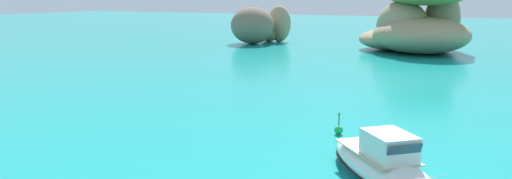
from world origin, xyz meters
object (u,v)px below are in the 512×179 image
islet_small (258,26)px  islet_large (417,30)px  motorboat_white (383,166)px  channel_buoy (339,129)px

islet_small → islet_large: bearing=-3.4°
motorboat_white → channel_buoy: 8.14m
motorboat_white → channel_buoy: motorboat_white is taller
motorboat_white → channel_buoy: size_ratio=5.56×
islet_large → channel_buoy: bearing=-87.2°
islet_large → islet_small: size_ratio=1.51×
islet_large → channel_buoy: size_ratio=13.03×
islet_small → motorboat_white: (35.28, -58.24, -2.26)m
islet_small → channel_buoy: 60.03m
islet_large → islet_small: islet_large is taller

